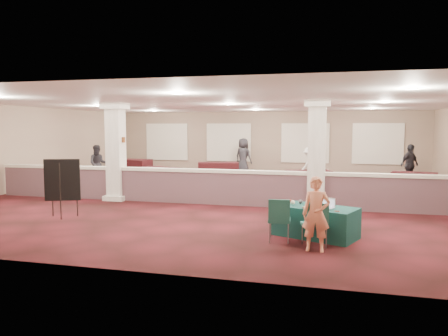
% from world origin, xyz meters
% --- Properties ---
extents(ground, '(16.00, 16.00, 0.00)m').
position_xyz_m(ground, '(0.00, 0.00, 0.00)').
color(ground, '#451117').
rests_on(ground, ground).
extents(wall_back, '(16.00, 0.04, 3.20)m').
position_xyz_m(wall_back, '(0.00, 8.00, 1.60)').
color(wall_back, '#856B5C').
rests_on(wall_back, ground).
extents(wall_front, '(16.00, 0.04, 3.20)m').
position_xyz_m(wall_front, '(0.00, -8.00, 1.60)').
color(wall_front, '#856B5C').
rests_on(wall_front, ground).
extents(wall_left, '(0.04, 16.00, 3.20)m').
position_xyz_m(wall_left, '(-8.00, 0.00, 1.60)').
color(wall_left, '#856B5C').
rests_on(wall_left, ground).
extents(ceiling, '(16.00, 16.00, 0.02)m').
position_xyz_m(ceiling, '(0.00, 0.00, 3.20)').
color(ceiling, silver).
rests_on(ceiling, wall_back).
extents(partition_wall, '(15.60, 0.28, 1.10)m').
position_xyz_m(partition_wall, '(0.00, -1.50, 0.57)').
color(partition_wall, brown).
rests_on(partition_wall, ground).
extents(column_left, '(0.72, 0.72, 3.20)m').
position_xyz_m(column_left, '(-3.50, -1.50, 1.64)').
color(column_left, beige).
rests_on(column_left, ground).
extents(column_right, '(0.72, 0.72, 3.20)m').
position_xyz_m(column_right, '(3.00, -1.50, 1.64)').
color(column_right, beige).
rests_on(column_right, ground).
extents(sconce_left, '(0.12, 0.12, 0.18)m').
position_xyz_m(sconce_left, '(-3.78, -1.50, 2.00)').
color(sconce_left, brown).
rests_on(sconce_left, column_left).
extents(sconce_right, '(0.12, 0.12, 0.18)m').
position_xyz_m(sconce_right, '(-3.22, -1.50, 2.00)').
color(sconce_right, brown).
rests_on(sconce_right, column_left).
extents(near_table, '(1.96, 1.47, 0.68)m').
position_xyz_m(near_table, '(3.14, -4.86, 0.34)').
color(near_table, '#0E3635').
rests_on(near_table, ground).
extents(conf_chair_main, '(0.59, 0.59, 0.91)m').
position_xyz_m(conf_chair_main, '(3.19, -5.73, 0.54)').
color(conf_chair_main, '#1D5754').
rests_on(conf_chair_main, ground).
extents(conf_chair_side, '(0.51, 0.51, 0.93)m').
position_xyz_m(conf_chair_side, '(2.43, -5.52, 0.55)').
color(conf_chair_side, '#1D5754').
rests_on(conf_chair_side, ground).
extents(easel_board, '(0.88, 0.56, 1.57)m').
position_xyz_m(easel_board, '(-3.49, -4.46, 1.00)').
color(easel_board, black).
rests_on(easel_board, ground).
extents(woman, '(0.54, 0.37, 1.47)m').
position_xyz_m(woman, '(3.20, -6.00, 0.73)').
color(woman, '#E89265').
rests_on(woman, ground).
extents(far_table_front_left, '(1.83, 1.30, 0.67)m').
position_xyz_m(far_table_front_left, '(-3.89, 3.00, 0.34)').
color(far_table_front_left, black).
rests_on(far_table_front_left, ground).
extents(far_table_front_center, '(1.68, 0.97, 0.65)m').
position_xyz_m(far_table_front_center, '(-0.21, 0.30, 0.32)').
color(far_table_front_center, black).
rests_on(far_table_front_center, ground).
extents(far_table_front_right, '(1.91, 1.42, 0.70)m').
position_xyz_m(far_table_front_right, '(2.50, 3.00, 0.35)').
color(far_table_front_right, black).
rests_on(far_table_front_right, ground).
extents(far_table_back_left, '(2.05, 1.24, 0.78)m').
position_xyz_m(far_table_back_left, '(-6.50, 5.63, 0.39)').
color(far_table_back_left, black).
rests_on(far_table_back_left, ground).
extents(far_table_back_center, '(2.07, 1.45, 0.76)m').
position_xyz_m(far_table_back_center, '(-1.81, 5.14, 0.38)').
color(far_table_back_center, black).
rests_on(far_table_back_center, ground).
extents(far_table_back_right, '(1.79, 1.19, 0.67)m').
position_xyz_m(far_table_back_right, '(6.50, 3.58, 0.33)').
color(far_table_back_right, black).
rests_on(far_table_back_right, ground).
extents(attendee_a, '(0.90, 0.75, 1.64)m').
position_xyz_m(attendee_a, '(-6.50, 2.42, 0.82)').
color(attendee_a, black).
rests_on(attendee_a, ground).
extents(attendee_b, '(1.09, 1.07, 1.64)m').
position_xyz_m(attendee_b, '(2.57, 3.00, 0.82)').
color(attendee_b, silver).
rests_on(attendee_b, ground).
extents(attendee_c, '(1.06, 1.04, 1.72)m').
position_xyz_m(attendee_c, '(6.50, 4.77, 0.86)').
color(attendee_c, black).
rests_on(attendee_c, ground).
extents(attendee_d, '(1.03, 0.81, 1.85)m').
position_xyz_m(attendee_d, '(-1.00, 7.00, 0.93)').
color(attendee_d, black).
rests_on(attendee_d, ground).
extents(laptop_base, '(0.36, 0.31, 0.02)m').
position_xyz_m(laptop_base, '(3.38, -5.01, 0.68)').
color(laptop_base, silver).
rests_on(laptop_base, near_table).
extents(laptop_screen, '(0.29, 0.12, 0.20)m').
position_xyz_m(laptop_screen, '(3.42, -4.91, 0.79)').
color(laptop_screen, silver).
rests_on(laptop_screen, near_table).
extents(screen_glow, '(0.26, 0.11, 0.18)m').
position_xyz_m(screen_glow, '(3.42, -4.91, 0.78)').
color(screen_glow, '#D0DEFA').
rests_on(screen_glow, near_table).
extents(knitting, '(0.45, 0.40, 0.03)m').
position_xyz_m(knitting, '(3.10, -5.09, 0.69)').
color(knitting, '#C95920').
rests_on(knitting, near_table).
extents(yarn_cream, '(0.10, 0.10, 0.10)m').
position_xyz_m(yarn_cream, '(2.63, -4.75, 0.73)').
color(yarn_cream, beige).
rests_on(yarn_cream, near_table).
extents(yarn_red, '(0.09, 0.09, 0.09)m').
position_xyz_m(yarn_red, '(2.56, -4.57, 0.72)').
color(yarn_red, maroon).
rests_on(yarn_red, near_table).
extents(yarn_grey, '(0.10, 0.10, 0.10)m').
position_xyz_m(yarn_grey, '(2.79, -4.60, 0.72)').
color(yarn_grey, '#54545A').
rests_on(yarn_grey, near_table).
extents(scissors, '(0.11, 0.07, 0.01)m').
position_xyz_m(scissors, '(3.60, -5.32, 0.68)').
color(scissors, red).
rests_on(scissors, near_table).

